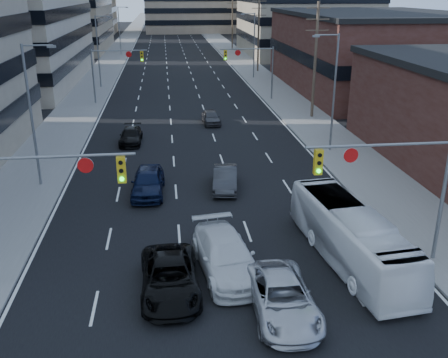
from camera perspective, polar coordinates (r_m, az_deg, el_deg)
name	(u,v)px	position (r m, az deg, el deg)	size (l,w,h in m)	color
road_surface	(171,37)	(141.88, -6.05, 15.87)	(18.00, 300.00, 0.02)	black
sidewalk_left	(128,37)	(142.16, -10.86, 15.66)	(5.00, 300.00, 0.15)	slate
sidewalk_right	(213,36)	(142.51, -1.24, 16.02)	(5.00, 300.00, 0.15)	slate
office_left_far	(55,10)	(113.54, -18.72, 17.79)	(20.00, 30.00, 16.00)	gray
storefront_right_mid	(374,53)	(67.13, 16.77, 13.58)	(20.00, 30.00, 9.00)	#472119
office_right_far	(303,17)	(103.13, 9.01, 17.81)	(22.00, 28.00, 14.00)	gray
bg_block_right	(287,13)	(145.56, 7.24, 18.31)	(22.00, 22.00, 12.00)	gray
signal_near_left	(39,192)	(21.46, -20.42, -1.41)	(6.59, 0.33, 6.00)	slate
signal_near_right	(392,177)	(22.93, 18.61, 0.23)	(6.59, 0.33, 6.00)	slate
signal_far_left	(114,65)	(57.13, -12.48, 12.63)	(6.09, 0.33, 6.00)	slate
signal_far_right	(252,63)	(57.72, 3.28, 13.15)	(6.09, 0.33, 6.00)	slate
utility_pole_block	(315,59)	(49.88, 10.39, 13.36)	(2.20, 0.28, 11.00)	#4C3D2D
utility_pole_midblock	(258,33)	(78.93, 3.96, 16.27)	(2.20, 0.28, 11.00)	#4C3D2D
utility_pole_distant	(232,22)	(108.49, 0.95, 17.54)	(2.20, 0.28, 11.00)	#4C3D2D
streetlight_left_near	(33,110)	(33.12, -20.97, 7.40)	(2.03, 0.22, 9.00)	slate
streetlight_left_mid	(99,48)	(67.21, -14.09, 14.31)	(2.03, 0.22, 9.00)	slate
streetlight_left_far	(120,28)	(101.92, -11.79, 16.51)	(2.03, 0.22, 9.00)	slate
streetlight_right_near	(333,88)	(39.07, 12.30, 10.16)	(2.03, 0.22, 9.00)	slate
streetlight_right_far	(253,42)	(72.78, 3.34, 15.33)	(2.03, 0.22, 9.00)	slate
black_pickup	(170,277)	(21.33, -6.20, -11.13)	(2.40, 5.20, 1.44)	black
white_van	(226,255)	(22.57, 0.21, -8.73)	(2.34, 5.75, 1.67)	silver
silver_suv	(282,298)	(20.13, 6.68, -13.30)	(2.40, 5.19, 1.44)	#B7B8BC
transit_bus	(350,236)	(23.86, 14.23, -6.31)	(2.25, 9.63, 2.68)	white
sedan_blue	(148,182)	(31.29, -8.69, -0.30)	(1.93, 4.80, 1.64)	black
sedan_grey_center	(225,178)	(31.79, 0.13, 0.06)	(1.48, 4.25, 1.40)	#2E2E30
sedan_black_far	(131,136)	(42.20, -10.59, 4.87)	(1.75, 4.29, 1.25)	black
sedan_grey_right	(211,117)	(47.72, -1.50, 7.09)	(1.53, 3.81, 1.30)	#39393C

